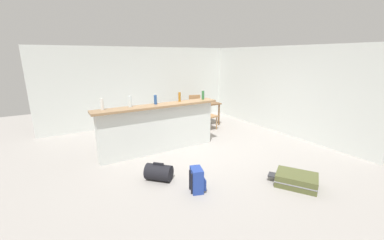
{
  "coord_description": "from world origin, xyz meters",
  "views": [
    {
      "loc": [
        -2.81,
        -4.62,
        2.24
      ],
      "look_at": [
        0.07,
        0.18,
        0.73
      ],
      "focal_mm": 22.49,
      "sensor_mm": 36.0,
      "label": 1
    }
  ],
  "objects_px": {
    "bottle_blue": "(155,100)",
    "dining_chair_near_partition": "(208,113)",
    "bottle_white": "(102,104)",
    "duffel_bag_black": "(159,172)",
    "backpack_blue": "(197,180)",
    "dining_table": "(201,106)",
    "suitcase_flat_olive": "(296,180)",
    "bottle_amber": "(180,97)",
    "dining_chair_far_side": "(194,106)",
    "bottle_clear": "(130,102)",
    "bottle_green": "(203,95)"
  },
  "relations": [
    {
      "from": "bottle_blue",
      "to": "backpack_blue",
      "type": "height_order",
      "value": "bottle_blue"
    },
    {
      "from": "bottle_amber",
      "to": "dining_chair_near_partition",
      "type": "bearing_deg",
      "value": 30.43
    },
    {
      "from": "dining_chair_near_partition",
      "to": "duffel_bag_black",
      "type": "distance_m",
      "value": 3.39
    },
    {
      "from": "dining_chair_far_side",
      "to": "suitcase_flat_olive",
      "type": "distance_m",
      "value": 4.76
    },
    {
      "from": "bottle_clear",
      "to": "bottle_blue",
      "type": "distance_m",
      "value": 0.59
    },
    {
      "from": "bottle_blue",
      "to": "backpack_blue",
      "type": "distance_m",
      "value": 2.28
    },
    {
      "from": "bottle_white",
      "to": "duffel_bag_black",
      "type": "relative_size",
      "value": 0.44
    },
    {
      "from": "duffel_bag_black",
      "to": "suitcase_flat_olive",
      "type": "bearing_deg",
      "value": -35.76
    },
    {
      "from": "dining_chair_far_side",
      "to": "duffel_bag_black",
      "type": "relative_size",
      "value": 1.68
    },
    {
      "from": "dining_table",
      "to": "dining_chair_near_partition",
      "type": "bearing_deg",
      "value": -98.56
    },
    {
      "from": "backpack_blue",
      "to": "suitcase_flat_olive",
      "type": "bearing_deg",
      "value": -25.19
    },
    {
      "from": "bottle_green",
      "to": "dining_table",
      "type": "height_order",
      "value": "bottle_green"
    },
    {
      "from": "bottle_clear",
      "to": "bottle_green",
      "type": "distance_m",
      "value": 1.87
    },
    {
      "from": "bottle_amber",
      "to": "backpack_blue",
      "type": "height_order",
      "value": "bottle_amber"
    },
    {
      "from": "bottle_green",
      "to": "dining_table",
      "type": "xyz_separation_m",
      "value": [
        0.84,
        1.39,
        -0.61
      ]
    },
    {
      "from": "backpack_blue",
      "to": "bottle_green",
      "type": "bearing_deg",
      "value": 54.44
    },
    {
      "from": "bottle_clear",
      "to": "dining_chair_near_partition",
      "type": "relative_size",
      "value": 0.26
    },
    {
      "from": "bottle_clear",
      "to": "suitcase_flat_olive",
      "type": "bearing_deg",
      "value": -53.41
    },
    {
      "from": "dining_chair_near_partition",
      "to": "duffel_bag_black",
      "type": "bearing_deg",
      "value": -139.92
    },
    {
      "from": "suitcase_flat_olive",
      "to": "duffel_bag_black",
      "type": "bearing_deg",
      "value": 144.24
    },
    {
      "from": "bottle_amber",
      "to": "bottle_clear",
      "type": "bearing_deg",
      "value": -179.69
    },
    {
      "from": "bottle_amber",
      "to": "bottle_green",
      "type": "distance_m",
      "value": 0.65
    },
    {
      "from": "bottle_clear",
      "to": "dining_table",
      "type": "xyz_separation_m",
      "value": [
        2.71,
        1.34,
        -0.62
      ]
    },
    {
      "from": "bottle_white",
      "to": "bottle_green",
      "type": "xyz_separation_m",
      "value": [
        2.45,
        -0.05,
        -0.01
      ]
    },
    {
      "from": "suitcase_flat_olive",
      "to": "backpack_blue",
      "type": "xyz_separation_m",
      "value": [
        -1.6,
        0.75,
        0.09
      ]
    },
    {
      "from": "dining_table",
      "to": "duffel_bag_black",
      "type": "relative_size",
      "value": 1.99
    },
    {
      "from": "suitcase_flat_olive",
      "to": "backpack_blue",
      "type": "height_order",
      "value": "backpack_blue"
    },
    {
      "from": "bottle_white",
      "to": "bottle_clear",
      "type": "xyz_separation_m",
      "value": [
        0.58,
        0.01,
        -0.0
      ]
    },
    {
      "from": "suitcase_flat_olive",
      "to": "dining_chair_far_side",
      "type": "bearing_deg",
      "value": 81.16
    },
    {
      "from": "dining_table",
      "to": "backpack_blue",
      "type": "bearing_deg",
      "value": -123.82
    },
    {
      "from": "bottle_white",
      "to": "duffel_bag_black",
      "type": "xyz_separation_m",
      "value": [
        0.64,
        -1.33,
        -1.12
      ]
    },
    {
      "from": "bottle_white",
      "to": "dining_chair_near_partition",
      "type": "bearing_deg",
      "value": 14.68
    },
    {
      "from": "bottle_blue",
      "to": "dining_chair_near_partition",
      "type": "distance_m",
      "value": 2.33
    },
    {
      "from": "bottle_white",
      "to": "dining_table",
      "type": "height_order",
      "value": "bottle_white"
    },
    {
      "from": "dining_table",
      "to": "duffel_bag_black",
      "type": "height_order",
      "value": "dining_table"
    },
    {
      "from": "bottle_amber",
      "to": "duffel_bag_black",
      "type": "xyz_separation_m",
      "value": [
        -1.17,
        -1.34,
        -1.11
      ]
    },
    {
      "from": "bottle_blue",
      "to": "bottle_green",
      "type": "bearing_deg",
      "value": -2.11
    },
    {
      "from": "bottle_clear",
      "to": "dining_chair_near_partition",
      "type": "xyz_separation_m",
      "value": [
        2.64,
        0.84,
        -0.75
      ]
    },
    {
      "from": "bottle_white",
      "to": "duffel_bag_black",
      "type": "height_order",
      "value": "bottle_white"
    },
    {
      "from": "dining_chair_far_side",
      "to": "dining_table",
      "type": "bearing_deg",
      "value": -97.57
    },
    {
      "from": "bottle_white",
      "to": "suitcase_flat_olive",
      "type": "relative_size",
      "value": 0.28
    },
    {
      "from": "bottle_white",
      "to": "dining_table",
      "type": "xyz_separation_m",
      "value": [
        3.3,
        1.35,
        -0.62
      ]
    },
    {
      "from": "backpack_blue",
      "to": "duffel_bag_black",
      "type": "bearing_deg",
      "value": 120.28
    },
    {
      "from": "dining_chair_near_partition",
      "to": "duffel_bag_black",
      "type": "height_order",
      "value": "dining_chair_near_partition"
    },
    {
      "from": "dining_table",
      "to": "suitcase_flat_olive",
      "type": "xyz_separation_m",
      "value": [
        -0.65,
        -4.12,
        -0.54
      ]
    },
    {
      "from": "dining_chair_near_partition",
      "to": "suitcase_flat_olive",
      "type": "bearing_deg",
      "value": -99.07
    },
    {
      "from": "bottle_green",
      "to": "dining_chair_far_side",
      "type": "xyz_separation_m",
      "value": [
        0.92,
        1.96,
        -0.74
      ]
    },
    {
      "from": "bottle_white",
      "to": "dining_chair_near_partition",
      "type": "xyz_separation_m",
      "value": [
        3.22,
        0.84,
        -0.75
      ]
    },
    {
      "from": "dining_chair_far_side",
      "to": "duffel_bag_black",
      "type": "distance_m",
      "value": 4.25
    },
    {
      "from": "bottle_amber",
      "to": "dining_chair_far_side",
      "type": "xyz_separation_m",
      "value": [
        1.56,
        1.9,
        -0.75
      ]
    }
  ]
}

